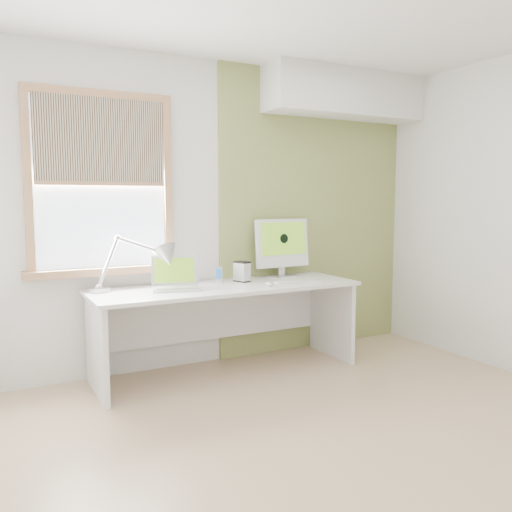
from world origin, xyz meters
TOP-DOWN VIEW (x-y plane):
  - room at (0.00, 0.00)m, footprint 4.04×3.54m
  - accent_wall at (1.00, 1.74)m, footprint 2.00×0.02m
  - soffit at (1.20, 1.57)m, footprint 1.60×0.40m
  - window at (-1.00, 1.71)m, footprint 1.20×0.14m
  - desk at (-0.09, 1.44)m, footprint 2.20×0.70m
  - desk_lamp at (-0.66, 1.50)m, footprint 0.75×0.34m
  - laptop at (-0.51, 1.44)m, footprint 0.42×0.37m
  - phone_dock at (-0.10, 1.53)m, footprint 0.09×0.09m
  - external_drive at (0.11, 1.51)m, footprint 0.12×0.15m
  - imac at (0.57, 1.62)m, footprint 0.54×0.18m
  - keyboard at (0.51, 1.25)m, footprint 0.40×0.16m
  - mouse at (0.21, 1.21)m, footprint 0.08×0.11m

SIDE VIEW (x-z plane):
  - desk at x=-0.09m, z-range 0.17..0.90m
  - keyboard at x=0.51m, z-range 0.73..0.75m
  - mouse at x=0.21m, z-range 0.73..0.76m
  - phone_dock at x=-0.10m, z-range 0.70..0.84m
  - laptop at x=-0.51m, z-range 0.67..0.92m
  - external_drive at x=0.11m, z-range 0.73..0.90m
  - desk_lamp at x=-0.66m, z-range 0.74..1.17m
  - imac at x=0.57m, z-range 0.76..1.28m
  - room at x=0.00m, z-range -0.02..2.62m
  - accent_wall at x=1.00m, z-range 0.00..2.60m
  - window at x=-1.00m, z-range 0.83..2.25m
  - soffit at x=1.20m, z-range 2.19..2.61m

